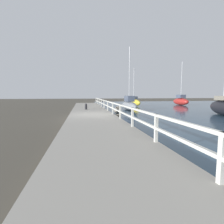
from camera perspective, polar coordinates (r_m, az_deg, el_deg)
name	(u,v)px	position (r m, az deg, el deg)	size (l,w,h in m)	color
ground_plane	(92,119)	(13.49, -6.55, -2.19)	(120.00, 120.00, 0.00)	#4C473D
dock_walkway	(92,117)	(13.47, -6.56, -1.50)	(3.43, 36.00, 0.33)	#9E998E
railing	(113,106)	(13.57, 0.22, 1.95)	(0.10, 32.50, 0.92)	silver
boulder_mid_strip	(118,111)	(17.17, 1.82, 0.49)	(0.73, 0.65, 0.55)	gray
boulder_upstream	(118,108)	(20.45, 1.96, 1.24)	(0.62, 0.56, 0.46)	gray
boulder_water_edge	(118,116)	(14.16, 1.83, -1.19)	(0.38, 0.34, 0.28)	slate
mooring_bollard	(86,106)	(17.83, -8.48, 1.80)	(0.23, 0.23, 0.61)	black
sailboat_gray	(129,105)	(20.83, 5.61, 2.45)	(1.15, 5.32, 7.28)	gray
sailboat_black	(223,107)	(18.65, 32.56, 1.48)	(3.12, 5.16, 7.55)	black
sailboat_red	(181,101)	(32.15, 21.53, 3.39)	(1.60, 4.04, 7.31)	red
sailboat_yellow	(134,102)	(27.54, 7.10, 3.27)	(1.78, 3.71, 5.87)	gold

